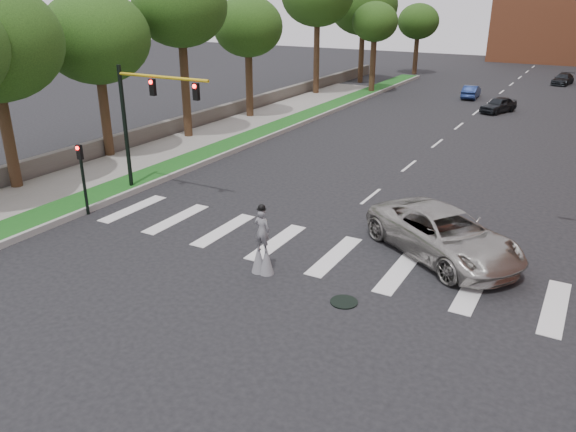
{
  "coord_description": "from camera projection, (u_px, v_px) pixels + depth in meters",
  "views": [
    {
      "loc": [
        9.16,
        -16.7,
        9.32
      ],
      "look_at": [
        -0.2,
        0.0,
        1.7
      ],
      "focal_mm": 35.0,
      "sensor_mm": 36.0,
      "label": 1
    }
  ],
  "objects": [
    {
      "name": "tree_3",
      "position": [
        248.0,
        27.0,
        42.47
      ],
      "size": [
        5.3,
        5.3,
        9.22
      ],
      "color": "#362315",
      "rests_on": "ground"
    },
    {
      "name": "car_far",
      "position": [
        563.0,
        79.0,
        61.18
      ],
      "size": [
        2.27,
        4.23,
        1.17
      ],
      "primitive_type": "imported",
      "rotation": [
        0.0,
        0.0,
        -0.16
      ],
      "color": "black",
      "rests_on": "ground"
    },
    {
      "name": "stone_wall",
      "position": [
        241.0,
        107.0,
        46.49
      ],
      "size": [
        0.5,
        56.0,
        1.1
      ],
      "primitive_type": "cube",
      "color": "#544F48",
      "rests_on": "ground"
    },
    {
      "name": "traffic_signal",
      "position": [
        142.0,
        111.0,
        26.48
      ],
      "size": [
        5.3,
        0.23,
        6.2
      ],
      "color": "black",
      "rests_on": "ground"
    },
    {
      "name": "manhole",
      "position": [
        344.0,
        302.0,
        18.15
      ],
      "size": [
        0.9,
        0.9,
        0.04
      ],
      "primitive_type": "cylinder",
      "color": "black",
      "rests_on": "ground"
    },
    {
      "name": "tree_7",
      "position": [
        418.0,
        22.0,
        67.09
      ],
      "size": [
        4.88,
        4.88,
        8.25
      ],
      "color": "#362315",
      "rests_on": "ground"
    },
    {
      "name": "ground_plane",
      "position": [
        293.0,
        259.0,
        21.14
      ],
      "size": [
        160.0,
        160.0,
        0.0
      ],
      "primitive_type": "plane",
      "color": "black",
      "rests_on": "ground"
    },
    {
      "name": "tree_5",
      "position": [
        364.0,
        6.0,
        59.96
      ],
      "size": [
        7.3,
        7.3,
        11.21
      ],
      "color": "#362315",
      "rests_on": "ground"
    },
    {
      "name": "car_near",
      "position": [
        498.0,
        105.0,
        46.81
      ],
      "size": [
        2.83,
        4.05,
        1.28
      ],
      "primitive_type": "imported",
      "rotation": [
        0.0,
        0.0,
        -0.39
      ],
      "color": "black",
      "rests_on": "ground"
    },
    {
      "name": "tree_1",
      "position": [
        96.0,
        38.0,
        31.65
      ],
      "size": [
        6.11,
        6.11,
        9.59
      ],
      "color": "#362315",
      "rests_on": "ground"
    },
    {
      "name": "sidewalk_left",
      "position": [
        169.0,
        148.0,
        35.8
      ],
      "size": [
        4.0,
        60.0,
        0.18
      ],
      "primitive_type": "cube",
      "color": "gray",
      "rests_on": "ground"
    },
    {
      "name": "secondary_signal",
      "position": [
        83.0,
        173.0,
        24.69
      ],
      "size": [
        0.25,
        0.21,
        3.23
      ],
      "color": "black",
      "rests_on": "ground"
    },
    {
      "name": "median_curb",
      "position": [
        299.0,
        125.0,
        42.05
      ],
      "size": [
        0.2,
        60.0,
        0.28
      ],
      "primitive_type": "cube",
      "color": "gray",
      "rests_on": "ground"
    },
    {
      "name": "tree_6",
      "position": [
        375.0,
        23.0,
        53.62
      ],
      "size": [
        4.39,
        4.39,
        8.64
      ],
      "color": "#362315",
      "rests_on": "ground"
    },
    {
      "name": "tree_2",
      "position": [
        180.0,
        7.0,
        35.58
      ],
      "size": [
        6.05,
        6.05,
        11.14
      ],
      "color": "#362315",
      "rests_on": "ground"
    },
    {
      "name": "stilt_performer",
      "position": [
        262.0,
        248.0,
        19.74
      ],
      "size": [
        0.84,
        0.54,
        2.62
      ],
      "rotation": [
        0.0,
        0.0,
        3.2
      ],
      "color": "#362315",
      "rests_on": "ground"
    },
    {
      "name": "car_mid",
      "position": [
        471.0,
        92.0,
        53.19
      ],
      "size": [
        1.51,
        3.78,
        1.22
      ],
      "primitive_type": "imported",
      "rotation": [
        0.0,
        0.0,
        3.2
      ],
      "color": "navy",
      "rests_on": "ground"
    },
    {
      "name": "grass_median",
      "position": [
        287.0,
        123.0,
        42.53
      ],
      "size": [
        2.0,
        60.0,
        0.25
      ],
      "primitive_type": "cube",
      "color": "#154A17",
      "rests_on": "ground"
    },
    {
      "name": "suv_crossing",
      "position": [
        444.0,
        234.0,
        21.05
      ],
      "size": [
        7.1,
        6.17,
        1.82
      ],
      "primitive_type": "imported",
      "rotation": [
        0.0,
        0.0,
        0.97
      ],
      "color": "#A19F98",
      "rests_on": "ground"
    }
  ]
}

